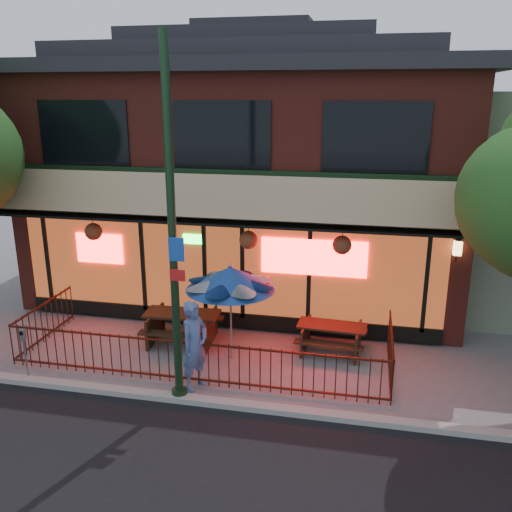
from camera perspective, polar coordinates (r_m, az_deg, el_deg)
The scene contains 10 objects.
ground at distance 11.83m, azimuth -7.35°, elevation -13.62°, with size 80.00×80.00×0.00m, color gray.
curb at distance 11.39m, azimuth -8.20°, elevation -14.58°, with size 80.00×0.25×0.12m, color #999993.
restaurant_building at distance 17.18m, azimuth -0.08°, elevation 10.62°, with size 12.96×9.49×8.05m.
patio_fence at distance 11.94m, azimuth -6.68°, elevation -9.83°, with size 8.44×2.62×1.00m.
street_light at distance 10.24m, azimuth -8.71°, elevation 0.66°, with size 0.43×0.32×7.00m.
picnic_table_left at distance 13.62m, azimuth -7.75°, elevation -6.96°, with size 1.90×1.49×0.78m.
picnic_table_right at distance 13.16m, azimuth 7.97°, elevation -8.13°, with size 1.69×1.34×0.69m.
patio_umbrella at distance 12.16m, azimuth -2.72°, elevation -2.34°, with size 2.03×2.03×2.32m.
pedestrian at distance 11.40m, azimuth -6.48°, elevation -9.32°, with size 0.70×0.46×1.92m, color #566EAC.
parking_meter_near at distance 12.62m, azimuth -23.21°, elevation -8.73°, with size 0.12×0.11×1.20m.
Camera 1 is at (3.50, -9.61, 5.94)m, focal length 38.00 mm.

